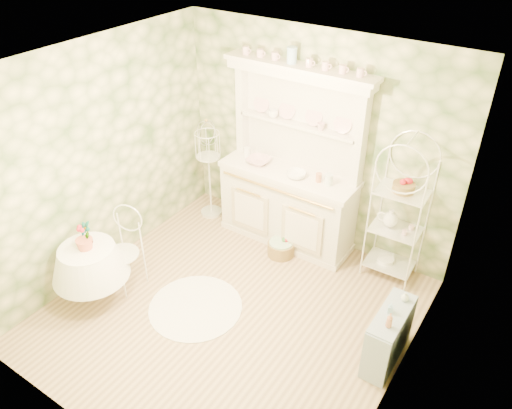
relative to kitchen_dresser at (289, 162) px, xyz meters
The scene contains 22 objects.
floor 1.91m from the kitchen_dresser, 82.50° to the right, with size 3.60×3.60×0.00m, color tan.
ceiling 2.18m from the kitchen_dresser, 82.50° to the right, with size 3.60×3.60×0.00m, color white.
wall_left 2.22m from the kitchen_dresser, 136.47° to the right, with size 3.60×3.60×0.00m, color beige.
wall_right 2.52m from the kitchen_dresser, 37.23° to the right, with size 3.60×3.60×0.00m, color beige.
wall_back 0.40m from the kitchen_dresser, 54.46° to the left, with size 3.60×3.60×0.00m, color beige.
wall_front 3.33m from the kitchen_dresser, 86.55° to the right, with size 3.60×3.60×0.00m, color beige.
kitchen_dresser is the anchor object (origin of this frame).
bakers_rack 1.41m from the kitchen_dresser, ahead, with size 0.59×0.42×1.90m, color white.
side_shelf 2.34m from the kitchen_dresser, 32.49° to the right, with size 0.26×0.69×0.59m, color #9AAAC0.
round_table 2.62m from the kitchen_dresser, 118.97° to the right, with size 0.59×0.59×0.64m, color white.
cafe_chair 2.23m from the kitchen_dresser, 120.87° to the right, with size 0.45×0.45×1.00m, color white.
birdcage_stand 1.25m from the kitchen_dresser, behind, with size 0.36×0.36×1.52m, color white.
floor_basket 1.10m from the kitchen_dresser, 69.62° to the right, with size 0.33×0.33×0.21m, color olive.
lace_rug 2.04m from the kitchen_dresser, 95.86° to the right, with size 1.04×1.04×0.01m, color white.
bowl_floral 0.44m from the kitchen_dresser, behind, with size 0.29×0.29×0.07m, color white.
bowl_white 0.21m from the kitchen_dresser, 27.70° to the right, with size 0.24×0.24×0.08m, color white.
cup_left 0.60m from the kitchen_dresser, 154.59° to the left, with size 0.12×0.12×0.10m, color white.
cup_right 0.58m from the kitchen_dresser, 27.15° to the left, with size 0.09×0.09×0.09m, color white.
potted_geranium 2.47m from the kitchen_dresser, 119.06° to the right, with size 0.17×0.11×0.32m, color #3F7238.
bottle_amber 2.35m from the kitchen_dresser, 36.03° to the right, with size 0.06×0.06×0.16m, color #B5704A.
bottle_blue 2.21m from the kitchen_dresser, 33.02° to the right, with size 0.05×0.05×0.11m, color #95BEDE.
bottle_glass 2.15m from the kitchen_dresser, 26.99° to the right, with size 0.08×0.08×0.10m, color silver.
Camera 1 is at (2.43, -3.14, 4.00)m, focal length 35.00 mm.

